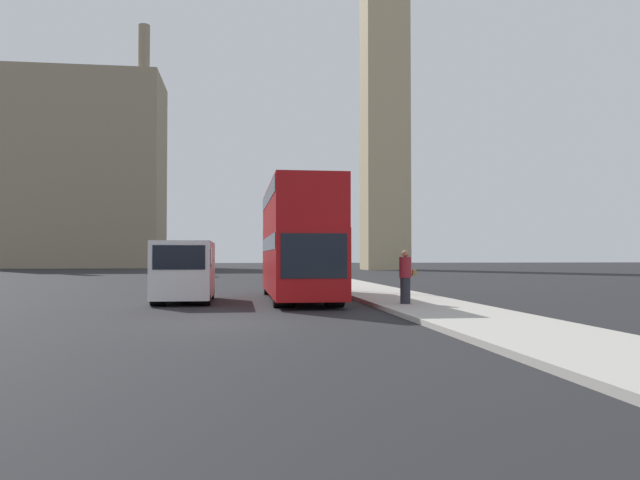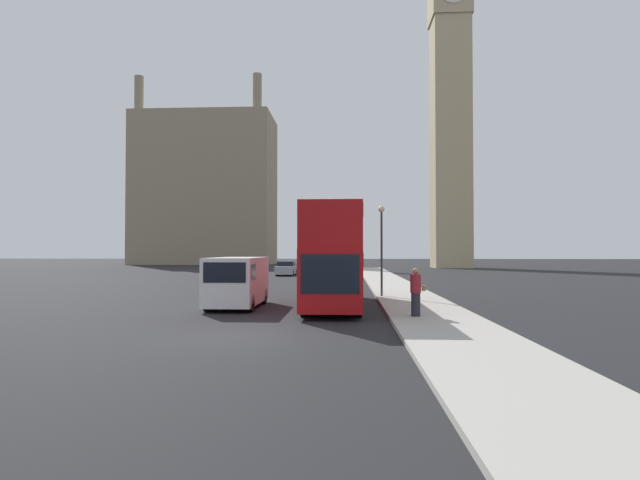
% 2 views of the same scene
% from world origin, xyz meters
% --- Properties ---
extents(ground_plane, '(300.00, 300.00, 0.00)m').
position_xyz_m(ground_plane, '(0.00, 0.00, 0.00)').
color(ground_plane, black).
extents(sidewalk_strip, '(3.46, 120.00, 0.15)m').
position_xyz_m(sidewalk_strip, '(6.73, 0.00, 0.07)').
color(sidewalk_strip, '#ADA89E').
rests_on(sidewalk_strip, ground_plane).
extents(clock_tower, '(6.06, 6.23, 58.89)m').
position_xyz_m(clock_tower, '(19.62, 63.48, 30.21)').
color(clock_tower, tan).
rests_on(clock_tower, ground_plane).
extents(building_block_distant, '(26.88, 14.01, 36.09)m').
position_xyz_m(building_block_distant, '(-24.91, 83.39, 14.85)').
color(building_block_distant, gray).
rests_on(building_block_distant, ground_plane).
extents(red_double_decker_bus, '(2.48, 10.38, 4.54)m').
position_xyz_m(red_double_decker_bus, '(2.78, 8.27, 2.52)').
color(red_double_decker_bus, '#A80F11').
rests_on(red_double_decker_bus, ground_plane).
extents(white_van, '(2.13, 5.03, 2.31)m').
position_xyz_m(white_van, '(-1.66, 7.63, 1.24)').
color(white_van, white).
rests_on(white_van, ground_plane).
extents(pedestrian, '(0.57, 0.41, 1.82)m').
position_xyz_m(pedestrian, '(6.02, 3.88, 1.06)').
color(pedestrian, '#23232D').
rests_on(pedestrian, sidewalk_strip).
extents(street_lamp, '(0.36, 0.36, 4.96)m').
position_xyz_m(street_lamp, '(5.32, 12.42, 3.48)').
color(street_lamp, '#38383D').
rests_on(street_lamp, sidewalk_strip).
extents(parked_sedan, '(1.88, 4.54, 1.51)m').
position_xyz_m(parked_sedan, '(-3.09, 37.97, 0.70)').
color(parked_sedan, '#99999E').
rests_on(parked_sedan, ground_plane).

